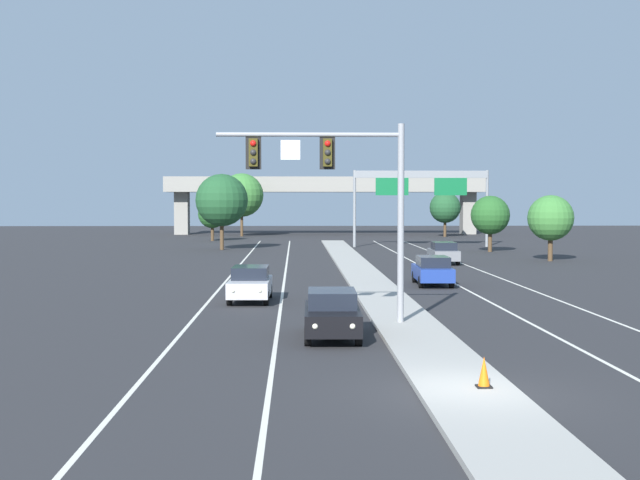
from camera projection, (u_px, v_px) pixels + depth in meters
ground_plane at (467, 394)px, 19.96m from camera, size 260.00×260.00×0.00m
median_island at (386, 301)px, 37.93m from camera, size 2.40×110.00×0.15m
lane_stripe_oncoming_center at (283, 286)px, 44.79m from camera, size 0.14×100.00×0.01m
lane_stripe_receding_center at (459, 286)px, 45.06m from camera, size 0.14×100.00×0.01m
edge_stripe_left at (221, 287)px, 44.69m from camera, size 0.14×100.00×0.01m
edge_stripe_right at (521, 286)px, 45.16m from camera, size 0.14×100.00×0.01m
overhead_signal_mast at (342, 180)px, 30.45m from camera, size 6.79×0.44×7.20m
car_oncoming_black at (332, 313)px, 28.11m from camera, size 1.89×4.50×1.58m
car_oncoming_silver at (250, 283)px, 38.27m from camera, size 1.89×4.50×1.58m
car_receding_blue at (433, 270)px, 45.41m from camera, size 1.92×4.51×1.58m
car_receding_grey at (443, 252)px, 60.70m from camera, size 1.92×4.51×1.58m
traffic_cone_median_nose at (484, 372)px, 20.01m from camera, size 0.36×0.36×0.74m
highway_sign_gantry at (421, 184)px, 82.21m from camera, size 13.28×0.42×7.50m
overpass_bridge at (326, 191)px, 112.86m from camera, size 42.40×6.40×7.65m
tree_far_left_b at (212, 214)px, 94.45m from camera, size 3.22×3.22×4.66m
tree_far_left_c at (242, 195)px, 106.42m from camera, size 5.50×5.50×7.96m
tree_far_left_a at (222, 200)px, 77.60m from camera, size 4.84×4.84×7.00m
tree_far_right_b at (445, 208)px, 105.16m from camera, size 3.86×3.86×5.59m
tree_far_right_a at (490, 215)px, 74.67m from camera, size 3.44×3.44×4.98m
tree_far_right_c at (551, 218)px, 63.31m from camera, size 3.43×3.43×4.97m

